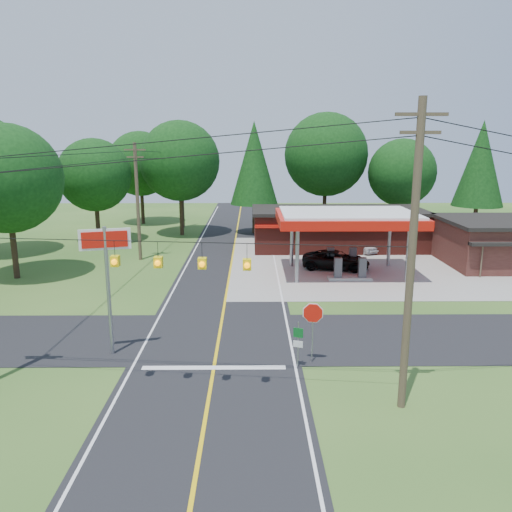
{
  "coord_description": "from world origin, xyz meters",
  "views": [
    {
      "loc": [
        1.73,
        -24.47,
        9.95
      ],
      "look_at": [
        2.0,
        7.0,
        2.8
      ],
      "focal_mm": 35.0,
      "sensor_mm": 36.0,
      "label": 1
    }
  ],
  "objects_px": {
    "gas_canopy": "(347,220)",
    "big_stop_sign": "(106,262)",
    "suv_car": "(336,260)",
    "octagonal_stop_sign": "(313,317)",
    "sedan_car": "(362,245)"
  },
  "relations": [
    {
      "from": "gas_canopy",
      "to": "octagonal_stop_sign",
      "type": "distance_m",
      "value": 16.76
    },
    {
      "from": "sedan_car",
      "to": "big_stop_sign",
      "type": "bearing_deg",
      "value": -149.49
    },
    {
      "from": "gas_canopy",
      "to": "suv_car",
      "type": "relative_size",
      "value": 1.98
    },
    {
      "from": "gas_canopy",
      "to": "big_stop_sign",
      "type": "relative_size",
      "value": 1.7
    },
    {
      "from": "suv_car",
      "to": "gas_canopy",
      "type": "bearing_deg",
      "value": -148.23
    },
    {
      "from": "gas_canopy",
      "to": "suv_car",
      "type": "bearing_deg",
      "value": 108.43
    },
    {
      "from": "suv_car",
      "to": "big_stop_sign",
      "type": "bearing_deg",
      "value": 154.06
    },
    {
      "from": "sedan_car",
      "to": "gas_canopy",
      "type": "bearing_deg",
      "value": -133.59
    },
    {
      "from": "suv_car",
      "to": "big_stop_sign",
      "type": "xyz_separation_m",
      "value": [
        -13.5,
        -16.51,
        3.83
      ]
    },
    {
      "from": "suv_car",
      "to": "octagonal_stop_sign",
      "type": "height_order",
      "value": "octagonal_stop_sign"
    },
    {
      "from": "suv_car",
      "to": "octagonal_stop_sign",
      "type": "xyz_separation_m",
      "value": [
        -4.0,
        -17.51,
        1.46
      ]
    },
    {
      "from": "gas_canopy",
      "to": "sedan_car",
      "type": "relative_size",
      "value": 2.73
    },
    {
      "from": "big_stop_sign",
      "to": "octagonal_stop_sign",
      "type": "relative_size",
      "value": 2.14
    },
    {
      "from": "big_stop_sign",
      "to": "octagonal_stop_sign",
      "type": "distance_m",
      "value": 9.84
    },
    {
      "from": "suv_car",
      "to": "octagonal_stop_sign",
      "type": "distance_m",
      "value": 18.02
    }
  ]
}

